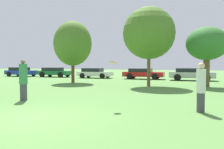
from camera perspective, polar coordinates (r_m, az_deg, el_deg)
name	(u,v)px	position (r m, az deg, el deg)	size (l,w,h in m)	color
ground_plane	(28,119)	(8.02, -19.28, -9.93)	(120.00, 120.00, 0.00)	#54843D
person_thrower	(23,80)	(11.89, -20.24, -1.24)	(0.38, 0.38, 1.90)	#3F3F47
person_catcher	(201,87)	(9.03, 20.30, -2.81)	(0.32, 0.32, 1.75)	#3F3F47
frisbee	(112,62)	(9.29, 0.09, 2.93)	(0.29, 0.28, 0.14)	orange
tree_0	(73,44)	(22.03, -9.28, 7.22)	(3.40, 3.40, 5.51)	brown
tree_1	(149,33)	(18.62, 8.74, 9.63)	(3.94, 3.94, 5.99)	brown
tree_2	(207,44)	(19.07, 21.54, 6.70)	(3.01, 3.01, 4.41)	brown
parked_car_blue	(21,72)	(34.74, -20.77, 0.66)	(4.25, 2.03, 1.22)	#1E389E
parked_car_green	(54,72)	(31.96, -13.49, 0.61)	(4.38, 2.09, 1.21)	#196633
parked_car_white	(94,73)	(28.88, -4.18, 0.40)	(4.15, 2.08, 1.17)	silver
parked_car_red	(143,73)	(27.00, 7.29, 0.28)	(4.53, 1.96, 1.18)	red
parked_car_silver	(191,74)	(25.78, 18.23, 0.13)	(4.49, 2.07, 1.25)	#B2B2B7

